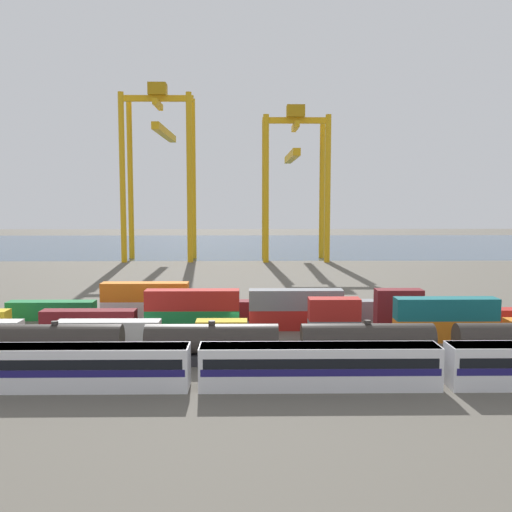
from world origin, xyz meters
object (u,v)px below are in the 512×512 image
passenger_train (319,364)px  gantry_crane_central (294,167)px  freight_tank_row (212,343)px  gantry_crane_west (160,153)px  shipping_container_3 (334,331)px

passenger_train → gantry_crane_central: size_ratio=1.58×
passenger_train → freight_tank_row: bearing=142.0°
gantry_crane_west → passenger_train: bearing=-74.8°
passenger_train → gantry_crane_west: gantry_crane_west is taller
passenger_train → freight_tank_row: freight_tank_row is taller
shipping_container_3 → gantry_crane_west: 104.25m
freight_tank_row → passenger_train: bearing=-38.0°
passenger_train → shipping_container_3: 17.40m
freight_tank_row → gantry_crane_west: gantry_crane_west is taller
shipping_container_3 → gantry_crane_central: (2.75, 94.54, 24.13)m
gantry_crane_west → gantry_crane_central: bearing=0.2°
freight_tank_row → gantry_crane_central: gantry_crane_central is taller
gantry_crane_west → gantry_crane_central: (36.95, 0.10, -3.79)m
shipping_container_3 → gantry_crane_central: gantry_crane_central is taller
freight_tank_row → shipping_container_3: bearing=33.2°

